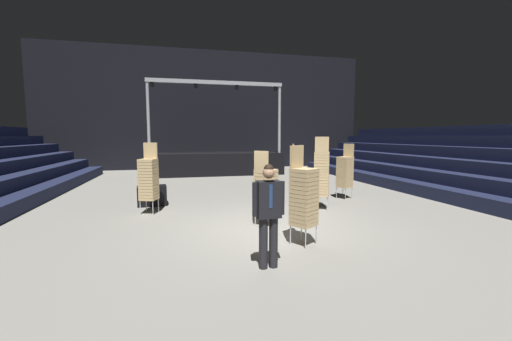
{
  "coord_description": "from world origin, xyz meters",
  "views": [
    {
      "loc": [
        -2.09,
        -7.47,
        2.25
      ],
      "look_at": [
        -0.26,
        0.11,
        1.4
      ],
      "focal_mm": 22.48,
      "sensor_mm": 36.0,
      "label": 1
    }
  ],
  "objects": [
    {
      "name": "bleacher_bank_right",
      "position": [
        8.75,
        1.0,
        1.35
      ],
      "size": [
        4.5,
        24.0,
        2.7
      ],
      "rotation": [
        0.0,
        0.0,
        -1.57
      ],
      "color": "#191E38",
      "rests_on": "ground_plane"
    },
    {
      "name": "man_with_tie",
      "position": [
        -0.64,
        -2.4,
        1.01
      ],
      "size": [
        0.57,
        0.25,
        1.78
      ],
      "rotation": [
        0.0,
        0.0,
        3.19
      ],
      "color": "black",
      "rests_on": "ground_plane"
    },
    {
      "name": "chair_stack_mid_right",
      "position": [
        2.15,
        1.52,
        1.11
      ],
      "size": [
        0.6,
        0.6,
        2.22
      ],
      "rotation": [
        0.0,
        0.0,
        5.79
      ],
      "color": "#B2B5BA",
      "rests_on": "ground_plane"
    },
    {
      "name": "chair_stack_front_right",
      "position": [
        3.16,
        6.29,
        0.94
      ],
      "size": [
        0.54,
        0.54,
        1.88
      ],
      "rotation": [
        0.0,
        0.0,
        4.46
      ],
      "color": "#B2B5BA",
      "rests_on": "ground_plane"
    },
    {
      "name": "arena_end_wall",
      "position": [
        0.0,
        15.0,
        4.0
      ],
      "size": [
        22.0,
        0.3,
        8.0
      ],
      "primitive_type": "cube",
      "color": "black",
      "rests_on": "ground_plane"
    },
    {
      "name": "equipment_road_case",
      "position": [
        -2.96,
        3.28,
        0.32
      ],
      "size": [
        0.94,
        0.67,
        0.63
      ],
      "primitive_type": "cube",
      "rotation": [
        0.0,
        0.0,
        0.08
      ],
      "color": "black",
      "rests_on": "ground_plane"
    },
    {
      "name": "chair_stack_mid_centre",
      "position": [
        3.69,
        2.87,
        0.98
      ],
      "size": [
        0.59,
        0.59,
        1.96
      ],
      "rotation": [
        0.0,
        0.0,
        2.02
      ],
      "color": "#B2B5BA",
      "rests_on": "ground_plane"
    },
    {
      "name": "chair_stack_rear_left",
      "position": [
        0.0,
        0.15,
        0.94
      ],
      "size": [
        0.62,
        0.62,
        1.88
      ],
      "rotation": [
        0.0,
        0.0,
        5.36
      ],
      "color": "#B2B5BA",
      "rests_on": "ground_plane"
    },
    {
      "name": "stage_riser",
      "position": [
        -0.0,
        11.35,
        0.71
      ],
      "size": [
        7.69,
        2.59,
        5.22
      ],
      "color": "black",
      "rests_on": "ground_plane"
    },
    {
      "name": "ground_plane",
      "position": [
        0.0,
        0.0,
        -0.05
      ],
      "size": [
        22.0,
        30.0,
        0.1
      ],
      "primitive_type": "cube",
      "color": "gray"
    },
    {
      "name": "chair_stack_front_left",
      "position": [
        0.38,
        -1.41,
        1.03
      ],
      "size": [
        0.61,
        0.61,
        2.05
      ],
      "rotation": [
        0.0,
        0.0,
        3.71
      ],
      "color": "#B2B5BA",
      "rests_on": "ground_plane"
    },
    {
      "name": "chair_stack_mid_left",
      "position": [
        -2.95,
        2.16,
        1.03
      ],
      "size": [
        0.57,
        0.57,
        2.05
      ],
      "rotation": [
        0.0,
        0.0,
        2.79
      ],
      "color": "#B2B5BA",
      "rests_on": "ground_plane"
    }
  ]
}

